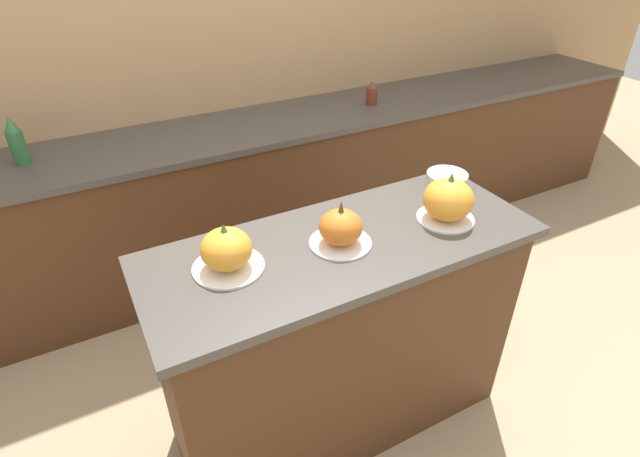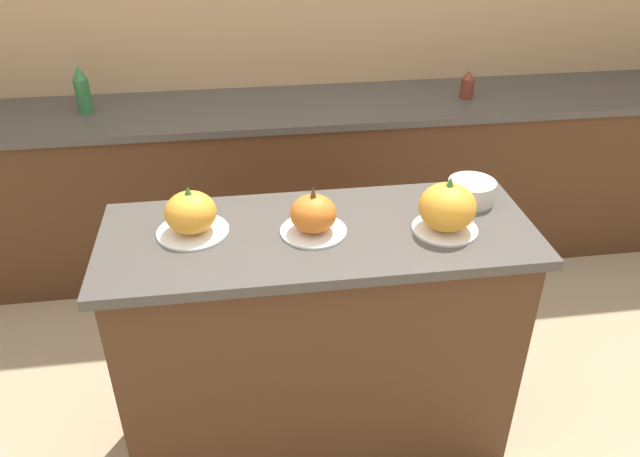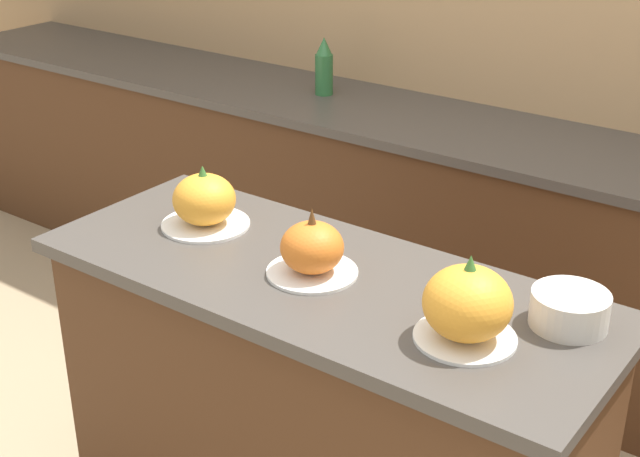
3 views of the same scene
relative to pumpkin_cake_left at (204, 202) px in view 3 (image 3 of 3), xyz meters
name	(u,v)px [view 3 (image 3 of 3)]	position (x,y,z in m)	size (l,w,h in m)	color
wall_back	(593,22)	(0.40, 1.59, 0.24)	(8.00, 0.06, 2.50)	tan
kitchen_island	(320,437)	(0.40, -0.05, -0.53)	(1.41, 0.55, 0.94)	#4C2D19
back_counter	(531,260)	(0.40, 1.26, -0.56)	(6.00, 0.60, 0.89)	#4C2D19
pumpkin_cake_left	(204,202)	(0.00, 0.00, 0.00)	(0.23, 0.23, 0.17)	white
pumpkin_cake_center	(312,250)	(0.38, -0.05, -0.01)	(0.21, 0.21, 0.17)	white
pumpkin_cake_right	(467,305)	(0.81, -0.10, 0.01)	(0.21, 0.21, 0.19)	white
bottle_tall	(324,67)	(-0.56, 1.30, -0.01)	(0.07, 0.07, 0.23)	#2D6B38
mixing_bowl	(570,309)	(0.95, 0.08, -0.03)	(0.16, 0.16, 0.08)	beige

